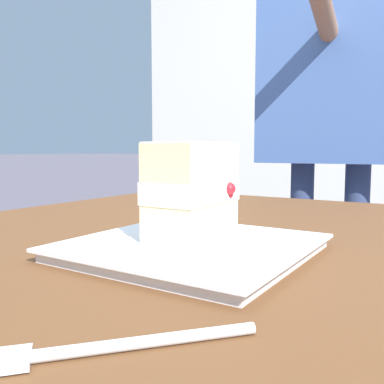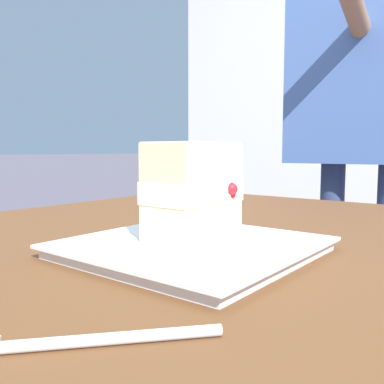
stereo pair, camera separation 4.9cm
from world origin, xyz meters
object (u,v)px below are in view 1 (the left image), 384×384
at_px(cake_slice, 192,191).
at_px(dessert_fork, 106,347).
at_px(patio_table, 142,324).
at_px(dessert_plate, 192,247).
at_px(diner_person, 332,78).

distance_m(cake_slice, dessert_fork, 0.27).
xyz_separation_m(cake_slice, dessert_fork, (-0.25, -0.10, -0.07)).
xyz_separation_m(patio_table, dessert_plate, (-0.00, -0.08, 0.11)).
distance_m(dessert_plate, cake_slice, 0.07).
xyz_separation_m(patio_table, cake_slice, (0.01, -0.07, 0.18)).
distance_m(patio_table, diner_person, 1.03).
bearing_deg(diner_person, patio_table, -180.00).
xyz_separation_m(patio_table, diner_person, (0.93, 0.00, 0.45)).
height_order(cake_slice, diner_person, diner_person).
bearing_deg(diner_person, cake_slice, -175.61).
xyz_separation_m(patio_table, dessert_fork, (-0.23, -0.17, 0.11)).
distance_m(dessert_plate, diner_person, 0.99).
bearing_deg(patio_table, dessert_fork, -144.79).
relative_size(patio_table, diner_person, 0.79).
distance_m(cake_slice, diner_person, 0.96).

